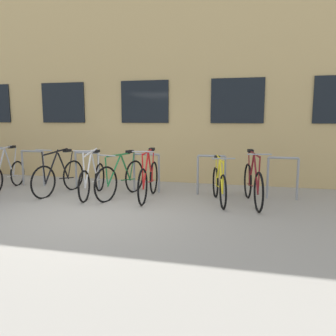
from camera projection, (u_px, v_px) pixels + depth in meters
The scene contains 10 objects.
ground_plane at pixel (93, 212), 6.12m from camera, with size 42.00×42.00×0.00m, color #9E998E.
storefront_building at pixel (171, 88), 11.73m from camera, with size 28.00×6.15×5.47m.
bike_rack at pixel (146, 168), 7.77m from camera, with size 6.65×0.05×0.90m.
bicycle_maroon at pixel (253, 184), 6.68m from camera, with size 0.50×1.83×1.08m.
bicycle_red at pixel (149, 180), 7.14m from camera, with size 0.44×1.80×1.08m.
bicycle_black at pixel (59, 176), 7.60m from camera, with size 0.46×1.68×1.06m.
bicycle_silver at pixel (7, 174), 8.06m from camera, with size 0.44×1.61×1.08m.
bicycle_green at pixel (121, 178), 7.32m from camera, with size 0.57×1.78×1.01m.
bicycle_white at pixel (92, 179), 7.38m from camera, with size 0.44×1.74×1.07m.
bicycle_yellow at pixel (219, 184), 6.82m from camera, with size 0.54×1.60×0.98m.
Camera 1 is at (2.75, -5.44, 1.71)m, focal length 35.94 mm.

